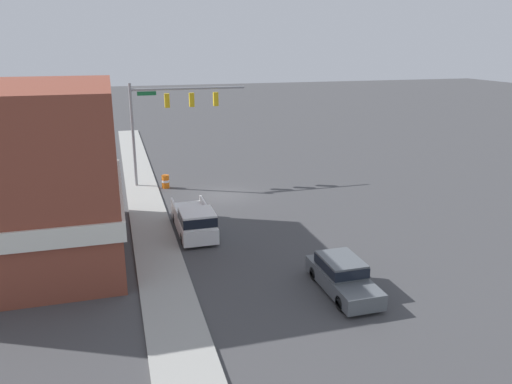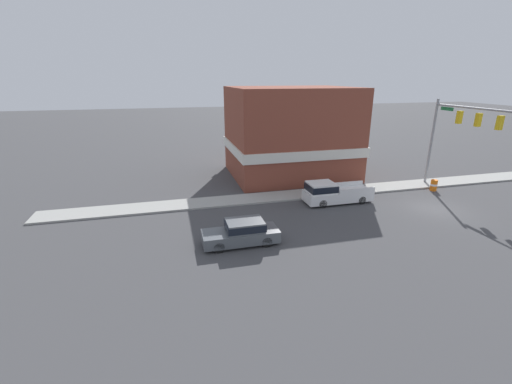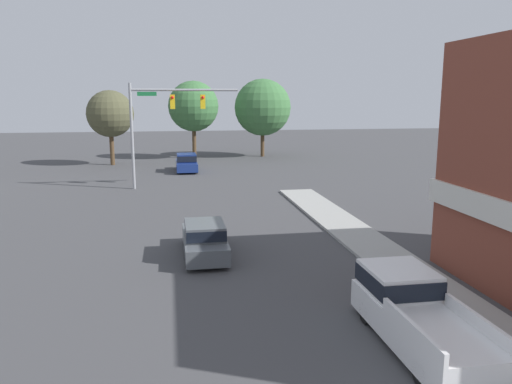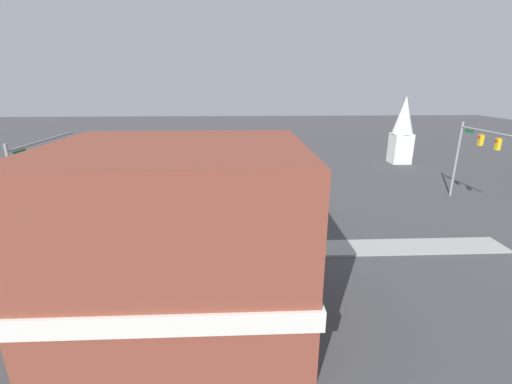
% 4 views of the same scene
% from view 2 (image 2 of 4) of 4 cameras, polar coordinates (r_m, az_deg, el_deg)
% --- Properties ---
extents(ground_plane, '(200.00, 200.00, 0.00)m').
position_cam_2_polar(ground_plane, '(30.27, 27.67, -2.51)').
color(ground_plane, '#424244').
extents(sidewalk_curb, '(2.40, 60.00, 0.14)m').
position_cam_2_polar(sidewalk_curb, '(34.39, 21.52, 0.84)').
color(sidewalk_curb, '#9E9E99').
rests_on(sidewalk_curb, ground).
extents(near_signal_assembly, '(8.82, 0.49, 7.95)m').
position_cam_2_polar(near_signal_assembly, '(33.95, 30.85, 9.49)').
color(near_signal_assembly, gray).
rests_on(near_signal_assembly, ground).
extents(car_lead, '(1.78, 4.68, 1.53)m').
position_cam_2_polar(car_lead, '(21.13, -2.31, -6.67)').
color(car_lead, black).
rests_on(car_lead, ground).
extents(pickup_truck_parked, '(1.97, 5.54, 1.78)m').
position_cam_2_polar(pickup_truck_parked, '(28.52, 12.60, -0.08)').
color(pickup_truck_parked, black).
rests_on(pickup_truck_parked, ground).
extents(construction_barrel, '(0.60, 0.60, 1.01)m').
position_cam_2_polar(construction_barrel, '(34.90, 27.51, 1.02)').
color(construction_barrel, orange).
rests_on(construction_barrel, ground).
extents(corner_brick_building, '(10.19, 12.23, 8.89)m').
position_cam_2_polar(corner_brick_building, '(35.59, 5.76, 9.65)').
color(corner_brick_building, brown).
rests_on(corner_brick_building, ground).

